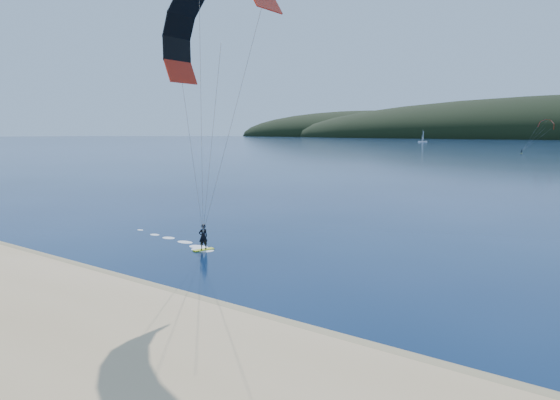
% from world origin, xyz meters
% --- Properties ---
extents(ground, '(1800.00, 1800.00, 0.00)m').
position_xyz_m(ground, '(0.00, 0.00, 0.00)').
color(ground, '#071937').
rests_on(ground, ground).
extents(wet_sand, '(220.00, 2.50, 0.10)m').
position_xyz_m(wet_sand, '(0.00, 4.50, 0.05)').
color(wet_sand, olive).
rests_on(wet_sand, ground).
extents(kitesurfer_near, '(20.78, 7.07, 17.67)m').
position_xyz_m(kitesurfer_near, '(-1.46, 9.63, 13.56)').
color(kitesurfer_near, '#B2C417').
rests_on(kitesurfer_near, ground).
extents(kitesurfer_far, '(12.44, 4.52, 13.38)m').
position_xyz_m(kitesurfer_far, '(-12.87, 209.85, 10.53)').
color(kitesurfer_far, '#B2C417').
rests_on(kitesurfer_far, ground).
extents(sailboat, '(7.59, 4.78, 10.62)m').
position_xyz_m(sailboat, '(-130.74, 395.29, 0.78)').
color(sailboat, white).
rests_on(sailboat, ground).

